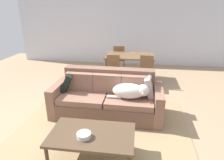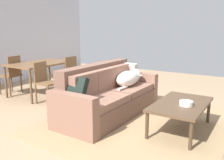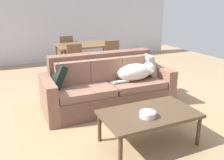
{
  "view_description": "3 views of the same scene",
  "coord_description": "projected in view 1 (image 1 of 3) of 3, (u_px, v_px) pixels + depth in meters",
  "views": [
    {
      "loc": [
        0.69,
        -3.56,
        2.17
      ],
      "look_at": [
        0.18,
        0.06,
        0.77
      ],
      "focal_mm": 31.5,
      "sensor_mm": 36.0,
      "label": 1
    },
    {
      "loc": [
        -3.5,
        -2.28,
        1.58
      ],
      "look_at": [
        0.29,
        0.11,
        0.61
      ],
      "focal_mm": 38.94,
      "sensor_mm": 36.0,
      "label": 2
    },
    {
      "loc": [
        -1.52,
        -3.64,
        1.79
      ],
      "look_at": [
        0.07,
        -0.16,
        0.56
      ],
      "focal_mm": 39.09,
      "sensor_mm": 36.0,
      "label": 3
    }
  ],
  "objects": [
    {
      "name": "ground_plane",
      "position": [
        103.0,
        114.0,
        4.16
      ],
      "size": [
        10.0,
        10.0,
        0.0
      ],
      "primitive_type": "plane",
      "color": "#A28463"
    },
    {
      "name": "back_partition",
      "position": [
        122.0,
        28.0,
        7.37
      ],
      "size": [
        8.0,
        0.12,
        2.7
      ],
      "primitive_type": "cube",
      "color": "silver",
      "rests_on": "ground"
    },
    {
      "name": "area_rug",
      "position": [
        101.0,
        131.0,
        3.59
      ],
      "size": [
        3.2,
        2.84,
        0.01
      ],
      "primitive_type": "cube",
      "rotation": [
        0.0,
        0.0,
        -0.02
      ],
      "color": "#9E815A",
      "rests_on": "ground"
    },
    {
      "name": "couch",
      "position": [
        107.0,
        98.0,
        4.08
      ],
      "size": [
        2.24,
        0.93,
        0.93
      ],
      "rotation": [
        0.0,
        0.0,
        -0.02
      ],
      "color": "brown",
      "rests_on": "ground"
    },
    {
      "name": "dog_on_left_cushion",
      "position": [
        131.0,
        91.0,
        3.77
      ],
      "size": [
        0.81,
        0.36,
        0.3
      ],
      "rotation": [
        0.0,
        0.0,
        -0.02
      ],
      "color": "silver",
      "rests_on": "couch"
    },
    {
      "name": "throw_pillow_by_left_arm",
      "position": [
        68.0,
        82.0,
        4.14
      ],
      "size": [
        0.29,
        0.41,
        0.41
      ],
      "primitive_type": "cube",
      "rotation": [
        0.0,
        0.44,
        0.05
      ],
      "color": "black",
      "rests_on": "couch"
    },
    {
      "name": "throw_pillow_by_right_arm",
      "position": [
        149.0,
        86.0,
        3.9
      ],
      "size": [
        0.25,
        0.42,
        0.42
      ],
      "primitive_type": "cube",
      "rotation": [
        0.0,
        -0.27,
        -0.06
      ],
      "color": "#B19F9D",
      "rests_on": "couch"
    },
    {
      "name": "coffee_table",
      "position": [
        92.0,
        136.0,
        2.82
      ],
      "size": [
        1.22,
        0.72,
        0.45
      ],
      "color": "#4F3A28",
      "rests_on": "ground"
    },
    {
      "name": "bowl_on_coffee_table",
      "position": [
        84.0,
        135.0,
        2.71
      ],
      "size": [
        0.2,
        0.2,
        0.07
      ],
      "primitive_type": "cylinder",
      "color": "silver",
      "rests_on": "coffee_table"
    },
    {
      "name": "dining_table",
      "position": [
        130.0,
        57.0,
        5.89
      ],
      "size": [
        1.43,
        0.95,
        0.77
      ],
      "color": "brown",
      "rests_on": "ground"
    },
    {
      "name": "dining_chair_near_left",
      "position": [
        113.0,
        69.0,
        5.48
      ],
      "size": [
        0.43,
        0.43,
        0.87
      ],
      "rotation": [
        0.0,
        0.0,
        0.07
      ],
      "color": "brown",
      "rests_on": "ground"
    },
    {
      "name": "dining_chair_near_right",
      "position": [
        146.0,
        71.0,
        5.33
      ],
      "size": [
        0.43,
        0.43,
        0.9
      ],
      "rotation": [
        0.0,
        0.0,
        -0.09
      ],
      "color": "brown",
      "rests_on": "ground"
    },
    {
      "name": "dining_chair_far_left",
      "position": [
        119.0,
        58.0,
        6.54
      ],
      "size": [
        0.44,
        0.44,
        0.93
      ],
      "rotation": [
        0.0,
        0.0,
        3.23
      ],
      "color": "brown",
      "rests_on": "ground"
    }
  ]
}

